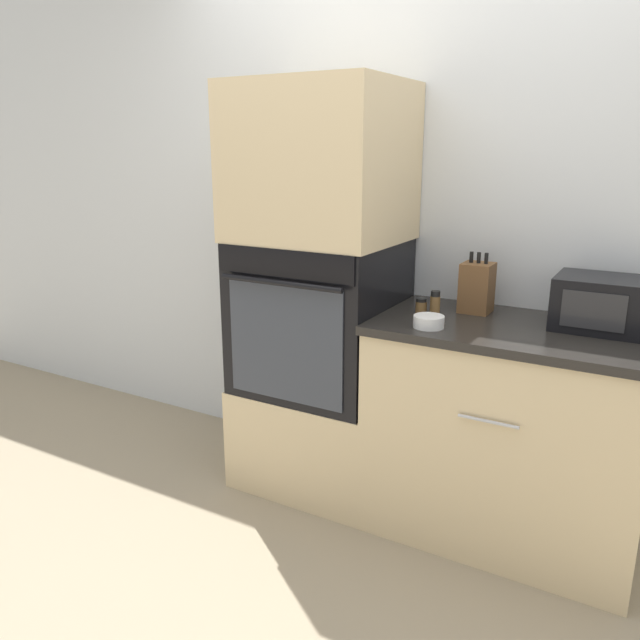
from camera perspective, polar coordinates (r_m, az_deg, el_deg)
ground_plane at (r=2.81m, az=3.32°, el=-18.53°), size 12.00×12.00×0.00m
wall_back at (r=2.92m, az=9.33°, el=9.01°), size 8.00×0.05×2.50m
oven_cabinet_base at (r=3.06m, az=0.01°, el=-10.25°), size 0.70×0.60×0.48m
wall_oven at (r=2.85m, az=-0.03°, el=0.40°), size 0.68×0.64×0.69m
oven_cabinet_upper at (r=2.76m, az=0.01°, el=14.17°), size 0.70×0.60×0.67m
counter_unit at (r=2.69m, az=16.64°, el=-9.79°), size 1.07×0.63×0.90m
microwave at (r=2.58m, az=24.53°, el=1.37°), size 0.35×0.28×0.20m
knife_block at (r=2.68m, az=14.14°, el=2.91°), size 0.12×0.13×0.25m
bowl at (r=2.43m, az=9.91°, el=-0.14°), size 0.12×0.12×0.05m
condiment_jar_near at (r=2.60m, az=10.48°, el=1.50°), size 0.04×0.04×0.10m
condiment_jar_mid at (r=2.63m, az=9.24°, el=1.27°), size 0.05×0.05×0.06m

